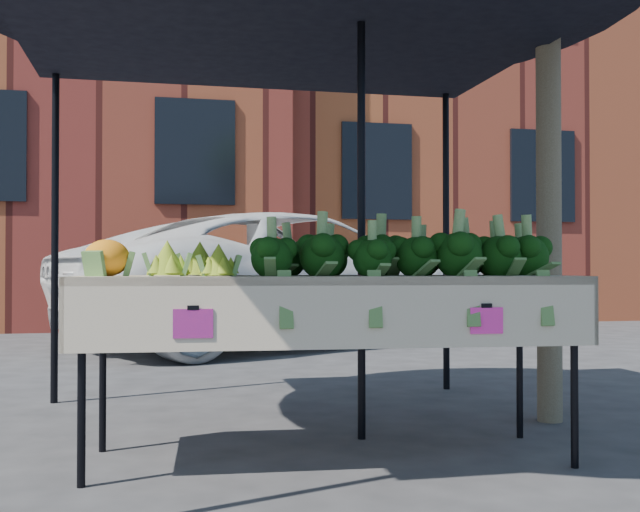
{
  "coord_description": "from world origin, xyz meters",
  "views": [
    {
      "loc": [
        -1.05,
        -3.59,
        0.93
      ],
      "look_at": [
        -0.23,
        0.25,
        1.0
      ],
      "focal_mm": 42.63,
      "sensor_mm": 36.0,
      "label": 1
    }
  ],
  "objects_px": {
    "canopy": "(296,190)",
    "street_tree": "(548,65)",
    "table": "(329,367)",
    "vehicle": "(294,114)"
  },
  "relations": [
    {
      "from": "canopy",
      "to": "street_tree",
      "type": "distance_m",
      "value": 1.81
    },
    {
      "from": "table",
      "to": "canopy",
      "type": "distance_m",
      "value": 1.04
    },
    {
      "from": "table",
      "to": "street_tree",
      "type": "xyz_separation_m",
      "value": [
        1.53,
        0.62,
        1.74
      ]
    },
    {
      "from": "table",
      "to": "street_tree",
      "type": "height_order",
      "value": "street_tree"
    },
    {
      "from": "vehicle",
      "to": "street_tree",
      "type": "bearing_deg",
      "value": 162.51
    },
    {
      "from": "table",
      "to": "canopy",
      "type": "height_order",
      "value": "canopy"
    },
    {
      "from": "canopy",
      "to": "vehicle",
      "type": "distance_m",
      "value": 5.68
    },
    {
      "from": "table",
      "to": "vehicle",
      "type": "xyz_separation_m",
      "value": [
        0.87,
        5.86,
        2.46
      ]
    },
    {
      "from": "street_tree",
      "to": "table",
      "type": "bearing_deg",
      "value": -157.86
    },
    {
      "from": "canopy",
      "to": "street_tree",
      "type": "relative_size",
      "value": 0.72
    }
  ]
}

